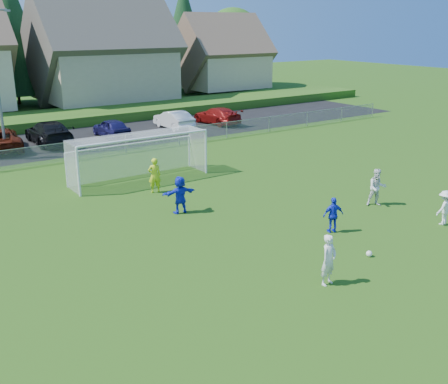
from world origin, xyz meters
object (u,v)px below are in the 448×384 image
Objects in this scene: car_e at (111,128)px; car_c at (0,139)px; player_blue_b at (180,195)px; car_f at (174,120)px; soccer_goal at (137,150)px; soccer_ball at (369,254)px; player_blue_a at (333,215)px; player_white_c at (444,208)px; player_white_a at (329,260)px; car_d at (49,133)px; player_white_b at (377,188)px; car_g at (217,116)px; goalkeeper at (155,175)px.

car_c is at bearing -3.32° from car_e.
player_blue_b is 0.39× the size of car_f.
soccer_ball is at bearing -79.90° from soccer_goal.
player_blue_a is at bearing 76.59° from car_f.
player_white_a is at bearing 4.07° from player_white_c.
car_e is (4.48, -0.33, -0.12)m from car_d.
car_d is at bearing 81.98° from player_white_a.
player_white_b is 1.04× the size of player_blue_b.
player_blue_a is 0.28× the size of car_c.
player_blue_b is 0.30× the size of car_d.
player_white_c is 0.20× the size of soccer_goal.
player_blue_a is at bearing 131.01° from player_blue_b.
soccer_goal is at bearing 78.69° from player_white_a.
player_white_c is 11.18m from player_blue_b.
car_g is (13.83, -0.35, -0.11)m from car_d.
car_e is (0.81, 24.82, 0.57)m from soccer_ball.
car_g is (12.91, 25.41, -0.16)m from player_white_a.
soccer_goal is (4.50, -11.40, 0.89)m from car_c.
soccer_ball is 0.13× the size of player_white_b.
car_d is at bearing -8.03° from car_g.
player_blue_b is at bearing 112.43° from soccer_ball.
soccer_goal reaches higher than soccer_ball.
player_blue_b is at bearing 92.55° from car_d.
player_white_c is 24.79m from car_e.
car_g is (13.41, 16.91, -0.15)m from player_blue_b.
car_d is 1.37× the size of car_e.
car_g is 0.64× the size of soccer_goal.
car_c is 0.71× the size of soccer_goal.
car_c is at bearing 152.23° from player_white_b.
car_c is 3.26m from car_d.
soccer_ball is 5.10m from player_white_c.
car_d is 1.16× the size of car_g.
goalkeeper is 0.32× the size of car_d.
player_white_b is at bearing 86.24° from car_f.
car_f is (13.13, -0.07, -0.02)m from car_c.
soccer_goal reaches higher than player_white_a.
player_white_b is 0.37× the size of car_g.
player_white_b is 0.40× the size of car_f.
player_white_a is 1.16× the size of player_blue_a.
car_e is (3.60, 13.66, -0.19)m from goalkeeper.
player_white_a is 0.42× the size of car_e.
player_white_c is 26.24m from car_d.
player_blue_b is 0.32× the size of car_c.
car_f is at bearing -179.47° from car_d.
soccer_ball is 26.06m from car_c.
car_g is at bearing 176.87° from car_f.
player_white_c is 0.27× the size of car_d.
player_blue_a is at bearing -27.78° from player_white_c.
car_f reaches higher than car_g.
car_d reaches higher than car_f.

